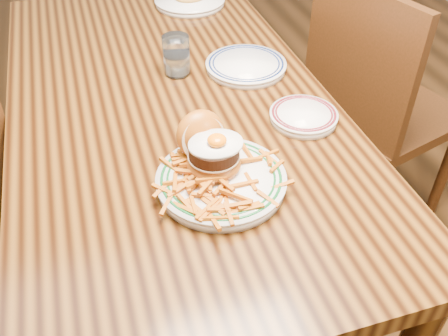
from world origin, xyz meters
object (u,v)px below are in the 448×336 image
object	(u,v)px
table	(170,120)
side_plate	(304,116)
chair_right	(374,105)
main_plate	(218,169)

from	to	relation	value
table	side_plate	world-z (taller)	side_plate
chair_right	side_plate	size ratio (longest dim) A/B	5.53
table	main_plate	bearing A→B (deg)	-85.85
table	chair_right	size ratio (longest dim) A/B	1.67
table	main_plate	size ratio (longest dim) A/B	5.38
table	main_plate	distance (m)	0.41
table	chair_right	xyz separation A→B (m)	(0.74, 0.09, -0.15)
chair_right	side_plate	distance (m)	0.60
chair_right	main_plate	bearing A→B (deg)	17.77
table	chair_right	world-z (taller)	chair_right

